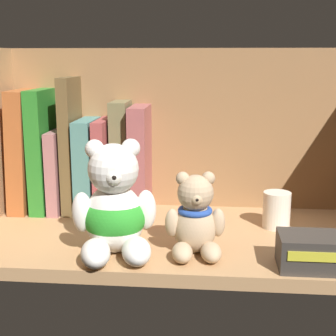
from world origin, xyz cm
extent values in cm
cube|color=tan|center=(0.00, 0.00, 1.00)|extent=(66.04, 31.02, 2.00)
cube|color=olive|center=(0.00, 16.11, 15.90)|extent=(68.44, 1.20, 31.80)
cube|color=#9C5128|center=(-29.90, 12.45, 13.20)|extent=(4.03, 13.77, 22.49)
cube|color=#267524|center=(-26.40, 12.45, 13.26)|extent=(2.81, 13.45, 22.52)
cube|color=#996262|center=(-23.49, 12.45, 9.56)|extent=(2.08, 13.59, 15.12)
cube|color=brown|center=(-20.95, 12.45, 14.36)|extent=(2.08, 12.34, 24.72)
cube|color=slate|center=(-17.89, 12.45, 10.60)|extent=(3.11, 14.18, 17.20)
cube|color=#9B4242|center=(-14.82, 12.45, 10.64)|extent=(2.10, 14.75, 17.28)
cube|color=olive|center=(-11.76, 12.45, 12.21)|extent=(3.28, 9.01, 20.45)
cube|color=#9D5252|center=(-8.19, 12.45, 11.85)|extent=(3.12, 13.29, 19.70)
ellipsoid|color=white|center=(-9.21, -8.24, 7.14)|extent=(8.74, 8.02, 10.28)
sphere|color=white|center=(-9.10, -8.74, 14.70)|extent=(7.31, 7.31, 7.31)
sphere|color=white|center=(-11.71, -8.81, 17.55)|extent=(2.74, 2.74, 2.74)
sphere|color=white|center=(-6.72, -7.67, 17.55)|extent=(2.74, 2.74, 2.74)
sphere|color=white|center=(-8.52, -11.27, 14.26)|extent=(2.74, 2.74, 2.74)
sphere|color=black|center=(-8.30, -12.20, 14.34)|extent=(0.96, 0.96, 0.96)
ellipsoid|color=white|center=(-10.87, -13.63, 3.83)|extent=(5.54, 7.60, 3.65)
ellipsoid|color=white|center=(-5.36, -12.36, 3.83)|extent=(5.54, 7.60, 3.65)
ellipsoid|color=white|center=(-13.61, -9.78, 8.42)|extent=(3.56, 3.56, 5.94)
ellipsoid|color=white|center=(-4.59, -7.70, 8.42)|extent=(3.56, 3.56, 5.94)
ellipsoid|color=green|center=(-9.21, -8.24, 7.40)|extent=(9.46, 8.74, 7.20)
ellipsoid|color=tan|center=(2.58, -7.32, 5.71)|extent=(6.31, 5.79, 7.42)
sphere|color=tan|center=(2.62, -7.69, 11.17)|extent=(5.28, 5.28, 5.28)
sphere|color=tan|center=(0.74, -7.54, 13.23)|extent=(1.98, 1.98, 1.98)
sphere|color=tan|center=(4.41, -7.11, 13.23)|extent=(1.98, 1.98, 1.98)
sphere|color=tan|center=(2.84, -9.55, 10.85)|extent=(1.98, 1.98, 1.98)
sphere|color=black|center=(2.92, -10.24, 10.91)|extent=(0.69, 0.69, 0.69)
ellipsoid|color=tan|center=(0.96, -11.06, 3.32)|extent=(3.53, 5.26, 2.64)
ellipsoid|color=tan|center=(5.02, -10.59, 3.32)|extent=(3.53, 5.26, 2.64)
ellipsoid|color=tan|center=(-0.69, -8.08, 6.64)|extent=(2.38, 2.38, 4.29)
ellipsoid|color=tan|center=(5.94, -7.30, 6.64)|extent=(2.38, 2.38, 4.29)
torus|color=#2749A2|center=(2.58, -7.32, 8.38)|extent=(5.07, 5.07, 0.95)
cylinder|color=silver|center=(15.88, 4.55, 5.08)|extent=(4.61, 4.61, 6.15)
cube|color=#38332D|center=(19.52, -11.54, 4.35)|extent=(10.64, 6.40, 4.69)
cube|color=gold|center=(19.52, -14.82, 4.93)|extent=(9.05, 0.16, 1.31)
camera|label=1|loc=(5.00, -76.07, 30.47)|focal=52.69mm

